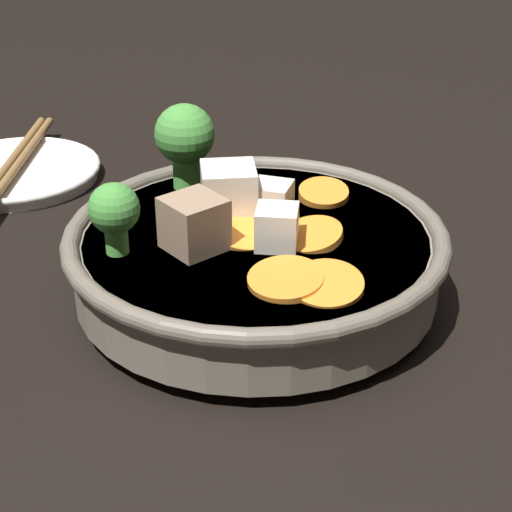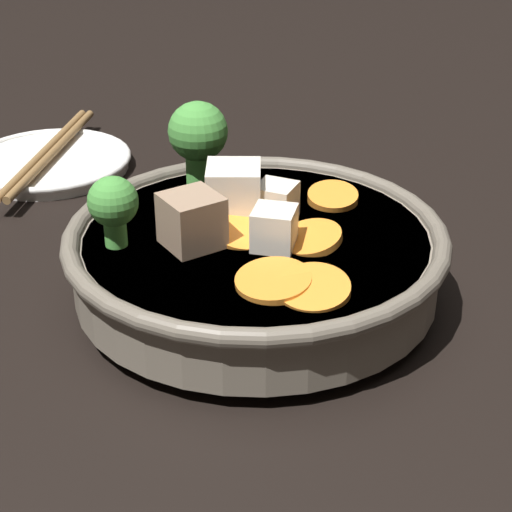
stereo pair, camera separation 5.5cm
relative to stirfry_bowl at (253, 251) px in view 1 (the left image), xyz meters
The scene contains 4 objects.
ground_plane 0.04m from the stirfry_bowl, 133.20° to the right, with size 3.00×3.00×0.00m, color black.
stirfry_bowl is the anchor object (origin of this frame).
side_saucer 0.29m from the stirfry_bowl, 36.97° to the left, with size 0.14×0.14×0.01m.
chopsticks_pair 0.28m from the stirfry_bowl, 36.97° to the left, with size 0.20×0.05×0.01m.
Camera 1 is at (-0.48, 0.08, 0.30)m, focal length 60.00 mm.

